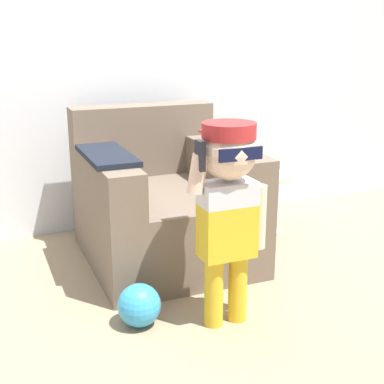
{
  "coord_description": "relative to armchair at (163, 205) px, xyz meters",
  "views": [
    {
      "loc": [
        -1.03,
        -2.85,
        1.34
      ],
      "look_at": [
        -0.01,
        -0.36,
        0.54
      ],
      "focal_mm": 50.0,
      "sensor_mm": 36.0,
      "label": 1
    }
  ],
  "objects": [
    {
      "name": "person_child",
      "position": [
        0.01,
        -0.87,
        0.31
      ],
      "size": [
        0.4,
        0.3,
        0.97
      ],
      "color": "gold",
      "rests_on": "ground_plane"
    },
    {
      "name": "wall_back",
      "position": [
        0.02,
        0.7,
        0.97
      ],
      "size": [
        10.0,
        0.05,
        2.6
      ],
      "color": "silver",
      "rests_on": "ground_plane"
    },
    {
      "name": "armchair",
      "position": [
        0.0,
        0.0,
        0.0
      ],
      "size": [
        0.95,
        1.05,
        0.9
      ],
      "color": "#6B5B4C",
      "rests_on": "ground_plane"
    },
    {
      "name": "ground_plane",
      "position": [
        0.02,
        -0.09,
        -0.33
      ],
      "size": [
        10.0,
        10.0,
        0.0
      ],
      "primitive_type": "plane",
      "color": "#998466"
    },
    {
      "name": "side_table",
      "position": [
        0.76,
        0.14,
        -0.08
      ],
      "size": [
        0.42,
        0.42,
        0.42
      ],
      "color": "beige",
      "rests_on": "ground_plane"
    },
    {
      "name": "toy_ball",
      "position": [
        -0.38,
        -0.74,
        -0.23
      ],
      "size": [
        0.21,
        0.21,
        0.21
      ],
      "color": "#3399D1",
      "rests_on": "ground_plane"
    }
  ]
}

